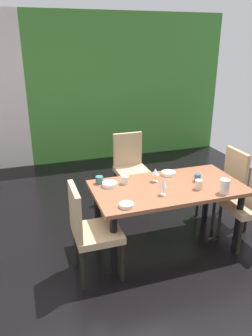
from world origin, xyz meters
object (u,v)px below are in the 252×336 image
at_px(chair_head_far, 130,164).
at_px(pitcher_right, 225,186).
at_px(chair_left_near, 89,227).
at_px(cup_near_window, 125,180).
at_px(wine_glass_east, 164,184).
at_px(serving_bowl_west, 126,205).
at_px(serving_bowl_center, 169,173).
at_px(cup_near_shelf, 199,184).
at_px(dining_table, 168,193).
at_px(cup_rear, 197,178).
at_px(cup_corner, 99,180).
at_px(serving_bowl_north, 110,184).
at_px(wine_glass_south, 155,172).
at_px(chair_right_far, 226,182).

height_order(chair_head_far, pitcher_right, chair_head_far).
relative_size(chair_left_near, cup_near_window, 11.02).
bearing_deg(cup_near_window, wine_glass_east, -54.05).
bearing_deg(chair_left_near, serving_bowl_west, 81.28).
bearing_deg(chair_head_far, serving_bowl_center, 99.02).
bearing_deg(cup_near_shelf, wine_glass_east, -178.12).
relative_size(dining_table, serving_bowl_center, 9.96).
distance_m(dining_table, cup_near_window, 0.49).
xyz_separation_m(chair_head_far, cup_rear, (0.38, -1.19, 0.22)).
height_order(cup_corner, pitcher_right, pitcher_right).
bearing_deg(serving_bowl_north, cup_near_shelf, -22.53).
xyz_separation_m(chair_head_far, cup_near_shelf, (0.28, -1.38, 0.23)).
xyz_separation_m(cup_near_window, pitcher_right, (0.89, -0.54, 0.03)).
bearing_deg(cup_near_window, cup_near_shelf, -28.39).
bearing_deg(pitcher_right, wine_glass_south, 138.60).
height_order(cup_near_window, pitcher_right, pitcher_right).
xyz_separation_m(dining_table, chair_right_far, (0.93, 0.25, -0.10)).
bearing_deg(cup_corner, chair_left_near, -113.79).
bearing_deg(cup_rear, chair_head_far, 107.55).
xyz_separation_m(serving_bowl_center, pitcher_right, (0.34, -0.61, 0.05)).
height_order(dining_table, wine_glass_east, wine_glass_east).
distance_m(wine_glass_east, wine_glass_south, 0.34).
height_order(chair_left_near, serving_bowl_west, chair_left_near).
relative_size(chair_head_far, serving_bowl_center, 5.94).
distance_m(wine_glass_east, serving_bowl_center, 0.54).
height_order(chair_head_far, serving_bowl_north, chair_head_far).
distance_m(serving_bowl_center, cup_near_shelf, 0.47).
bearing_deg(serving_bowl_west, cup_corner, 100.00).
distance_m(wine_glass_south, pitcher_right, 0.74).
bearing_deg(chair_head_far, serving_bowl_north, 60.09).
relative_size(dining_table, cup_corner, 19.46).
height_order(serving_bowl_north, cup_rear, cup_rear).
bearing_deg(chair_left_near, wine_glass_south, 116.06).
height_order(wine_glass_south, cup_near_shelf, wine_glass_south).
xyz_separation_m(chair_right_far, cup_near_shelf, (-0.65, -0.42, 0.24)).
distance_m(serving_bowl_north, cup_near_shelf, 0.94).
height_order(chair_right_far, wine_glass_south, chair_right_far).
distance_m(chair_left_near, wine_glass_south, 0.99).
bearing_deg(cup_near_window, chair_left_near, -137.67).
bearing_deg(cup_corner, cup_rear, -15.16).
relative_size(chair_right_far, cup_corner, 11.19).
bearing_deg(wine_glass_south, serving_bowl_north, 176.06).
relative_size(wine_glass_south, pitcher_right, 1.03).
height_order(chair_left_near, cup_near_window, chair_left_near).
height_order(serving_bowl_center, cup_near_shelf, cup_near_shelf).
bearing_deg(cup_near_shelf, pitcher_right, -39.39).
height_order(chair_right_far, pitcher_right, chair_right_far).
height_order(dining_table, serving_bowl_north, serving_bowl_north).
bearing_deg(chair_left_near, cup_near_shelf, 94.23).
distance_m(cup_corner, pitcher_right, 1.32).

